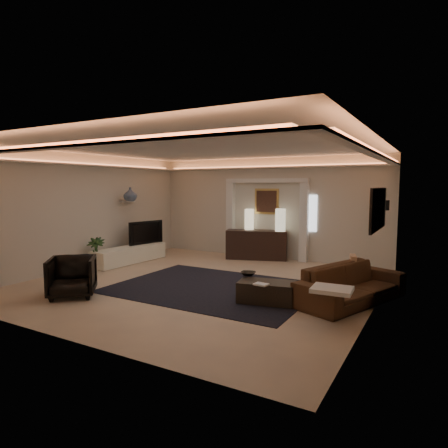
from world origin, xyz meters
The scene contains 33 objects.
floor centered at (0.00, 0.00, 0.00)m, with size 7.00×7.00×0.00m, color #D6B48D.
ceiling centered at (0.00, 0.00, 2.90)m, with size 7.00×7.00×0.00m, color white.
wall_back centered at (0.00, 3.50, 1.45)m, with size 7.00×7.00×0.00m, color beige.
wall_front centered at (0.00, -3.50, 1.45)m, with size 7.00×7.00×0.00m, color beige.
wall_left centered at (-3.50, 0.00, 1.45)m, with size 7.00×7.00×0.00m, color beige.
wall_right centered at (3.50, 0.00, 1.45)m, with size 7.00×7.00×0.00m, color beige.
cove_soffit centered at (0.00, 0.00, 2.62)m, with size 7.00×7.00×0.04m, color silver.
daylight_slit centered at (1.35, 3.48, 1.35)m, with size 0.25×0.03×1.00m, color white.
area_rug centered at (0.40, -0.20, 0.01)m, with size 4.00×3.00×0.01m, color black.
pilaster_left centered at (-1.15, 3.40, 1.10)m, with size 0.22×0.20×2.20m, color silver.
pilaster_right centered at (1.15, 3.40, 1.10)m, with size 0.22×0.20×2.20m, color silver.
alcove_header centered at (0.00, 3.40, 2.25)m, with size 2.52×0.20×0.12m, color silver.
painting_frame centered at (0.00, 3.47, 1.65)m, with size 0.74×0.04×0.74m, color tan.
painting_canvas centered at (0.00, 3.44, 1.65)m, with size 0.62×0.02×0.62m, color #4C2D1E.
art_panel_frame centered at (3.47, 0.30, 1.70)m, with size 0.04×1.64×0.74m, color black.
art_panel_gold centered at (3.44, 0.30, 1.70)m, with size 0.02×1.50×0.62m, color tan.
wall_sconce centered at (3.38, 2.20, 1.68)m, with size 0.12×0.12×0.22m, color black.
wall_niche centered at (-3.44, 1.40, 1.65)m, with size 0.10×0.55×0.04m, color silver.
console centered at (-0.15, 3.13, 0.40)m, with size 1.72×0.54×0.86m, color black.
lamp_left centered at (-0.45, 3.25, 1.09)m, with size 0.27×0.27×0.59m, color beige.
lamp_right centered at (0.52, 3.24, 1.09)m, with size 0.28×0.28×0.63m, color beige.
media_ledge centered at (-2.96, 0.93, 0.22)m, with size 0.57×2.29×0.43m, color white.
tv centered at (-3.02, 1.59, 0.78)m, with size 0.15×1.14×0.66m, color black.
figurine centered at (-2.99, 2.08, 0.64)m, with size 0.16×0.16×0.43m, color #2E2219.
ginger_jar centered at (-3.15, 1.21, 1.86)m, with size 0.37×0.37×0.39m, color #434E5F.
plant centered at (-3.15, -0.08, 0.40)m, with size 0.45×0.45×0.80m, color #22411B.
sofa centered at (3.08, 0.18, 0.33)m, with size 0.90×2.29×0.67m, color #4C2E1B.
throw_blanket centered at (3.05, -1.14, 0.55)m, with size 0.59×0.48×0.06m, color beige.
throw_pillow centered at (2.95, 0.95, 0.55)m, with size 0.11×0.37×0.37m, color tan.
coffee_table centered at (1.76, -0.60, 0.20)m, with size 0.99×0.54×0.37m, color black.
bowl centered at (1.26, -0.33, 0.45)m, with size 0.29×0.29×0.07m, color black.
magazine centered at (1.77, -0.87, 0.42)m, with size 0.24×0.17×0.03m, color white.
armchair centered at (-1.62, -2.05, 0.38)m, with size 0.82×0.84×0.77m, color #30221B.
Camera 1 is at (4.44, -6.89, 2.11)m, focal length 30.97 mm.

